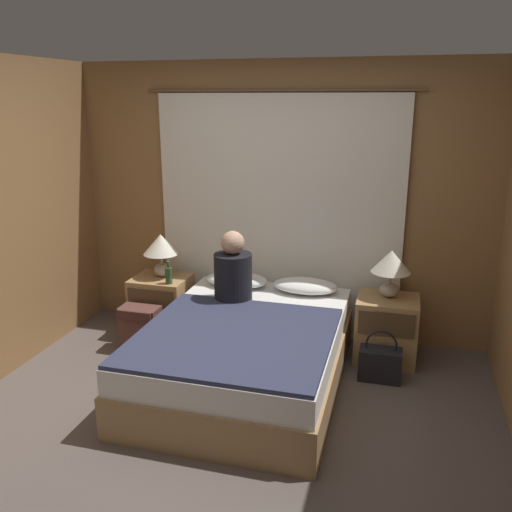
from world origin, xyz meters
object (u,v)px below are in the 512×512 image
(bed, at_px, (246,354))
(nightstand_left, at_px, (162,305))
(lamp_right, at_px, (391,265))
(person_left_in_bed, at_px, (233,272))
(handbag_on_floor, at_px, (380,363))
(lamp_left, at_px, (161,248))
(nightstand_right, at_px, (386,329))
(pillow_left, at_px, (237,280))
(pillow_right, at_px, (305,286))
(backpack_on_floor, at_px, (140,326))
(beer_bottle_on_left_stand, at_px, (169,275))

(bed, relative_size, nightstand_left, 3.57)
(lamp_right, xyz_separation_m, person_left_in_bed, (-1.28, -0.32, -0.07))
(handbag_on_floor, bearing_deg, lamp_left, 168.64)
(handbag_on_floor, bearing_deg, nightstand_right, 86.23)
(pillow_left, xyz_separation_m, person_left_in_bed, (0.08, -0.36, 0.19))
(pillow_right, distance_m, handbag_on_floor, 0.94)
(nightstand_right, relative_size, backpack_on_floor, 1.40)
(nightstand_left, xyz_separation_m, handbag_on_floor, (2.06, -0.37, -0.14))
(lamp_right, relative_size, beer_bottle_on_left_stand, 1.95)
(pillow_right, relative_size, beer_bottle_on_left_stand, 2.75)
(pillow_right, bearing_deg, beer_bottle_on_left_stand, -169.68)
(pillow_right, xyz_separation_m, beer_bottle_on_left_stand, (-1.21, -0.22, 0.06))
(person_left_in_bed, bearing_deg, backpack_on_floor, -173.05)
(beer_bottle_on_left_stand, height_order, backpack_on_floor, beer_bottle_on_left_stand)
(backpack_on_floor, bearing_deg, lamp_left, 84.95)
(lamp_left, height_order, pillow_right, lamp_left)
(backpack_on_floor, xyz_separation_m, handbag_on_floor, (2.09, 0.01, -0.09))
(lamp_left, xyz_separation_m, lamp_right, (2.08, 0.00, 0.00))
(pillow_left, distance_m, backpack_on_floor, 0.95)
(pillow_left, xyz_separation_m, beer_bottle_on_left_stand, (-0.57, -0.22, 0.06))
(bed, relative_size, beer_bottle_on_left_stand, 9.58)
(nightstand_left, height_order, nightstand_right, same)
(nightstand_left, relative_size, handbag_on_floor, 1.32)
(beer_bottle_on_left_stand, bearing_deg, lamp_right, 5.33)
(nightstand_right, bearing_deg, nightstand_left, 180.00)
(lamp_left, height_order, handbag_on_floor, lamp_left)
(person_left_in_bed, bearing_deg, lamp_right, 13.95)
(nightstand_right, distance_m, pillow_right, 0.78)
(nightstand_left, relative_size, lamp_left, 1.38)
(nightstand_left, bearing_deg, pillow_left, 6.61)
(nightstand_left, height_order, pillow_right, pillow_right)
(nightstand_right, xyz_separation_m, pillow_left, (-1.36, 0.08, 0.29))
(pillow_left, height_order, beer_bottle_on_left_stand, beer_bottle_on_left_stand)
(lamp_left, distance_m, handbag_on_floor, 2.21)
(nightstand_right, bearing_deg, pillow_left, 176.47)
(beer_bottle_on_left_stand, relative_size, handbag_on_floor, 0.49)
(nightstand_right, distance_m, lamp_left, 2.15)
(lamp_left, xyz_separation_m, person_left_in_bed, (0.80, -0.32, -0.07))
(pillow_right, relative_size, backpack_on_floor, 1.43)
(bed, bearing_deg, lamp_left, 144.16)
(lamp_left, relative_size, lamp_right, 1.00)
(nightstand_right, relative_size, lamp_right, 1.38)
(lamp_left, relative_size, person_left_in_bed, 0.67)
(nightstand_right, distance_m, backpack_on_floor, 2.15)
(backpack_on_floor, bearing_deg, pillow_left, 31.17)
(lamp_left, bearing_deg, bed, -35.84)
(person_left_in_bed, relative_size, handbag_on_floor, 1.43)
(nightstand_right, bearing_deg, bed, -145.78)
(lamp_right, relative_size, pillow_left, 0.71)
(nightstand_left, relative_size, person_left_in_bed, 0.92)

